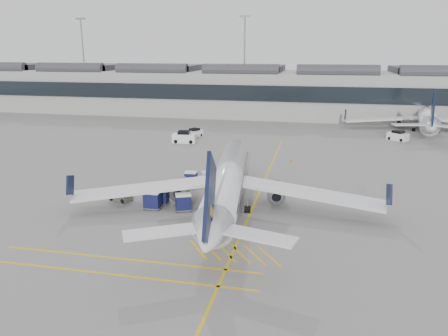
% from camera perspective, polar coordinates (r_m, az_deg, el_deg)
% --- Properties ---
extents(ground, '(220.00, 220.00, 0.00)m').
position_cam_1_polar(ground, '(45.84, -9.51, -5.88)').
color(ground, gray).
rests_on(ground, ground).
extents(terminal, '(200.00, 20.45, 12.40)m').
position_cam_1_polar(terminal, '(113.17, 3.96, 10.04)').
color(terminal, '#9E9E99').
rests_on(terminal, ground).
extents(light_masts, '(113.00, 0.60, 25.45)m').
position_cam_1_polar(light_masts, '(126.89, 4.22, 14.38)').
color(light_masts, slate).
rests_on(light_masts, ground).
extents(apron_markings, '(0.25, 60.00, 0.01)m').
position_cam_1_polar(apron_markings, '(52.61, 4.75, -2.92)').
color(apron_markings, gold).
rests_on(apron_markings, ground).
extents(airliner_main, '(32.52, 35.72, 9.51)m').
position_cam_1_polar(airliner_main, '(46.30, 0.41, -1.79)').
color(airliner_main, silver).
rests_on(airliner_main, ground).
extents(airliner_far, '(32.48, 35.77, 9.57)m').
position_cam_1_polar(airliner_far, '(99.74, 24.98, 6.03)').
color(airliner_far, silver).
rests_on(airliner_far, ground).
extents(belt_loader, '(4.20, 2.63, 1.67)m').
position_cam_1_polar(belt_loader, '(55.85, -1.65, -1.26)').
color(belt_loader, beige).
rests_on(belt_loader, ground).
extents(baggage_cart_a, '(2.12, 1.96, 1.79)m').
position_cam_1_polar(baggage_cart_a, '(45.91, -5.34, -4.42)').
color(baggage_cart_a, gray).
rests_on(baggage_cart_a, ground).
extents(baggage_cart_b, '(1.84, 1.52, 1.91)m').
position_cam_1_polar(baggage_cart_b, '(46.80, -9.30, -4.09)').
color(baggage_cart_b, gray).
rests_on(baggage_cart_b, ground).
extents(baggage_cart_c, '(1.64, 1.39, 1.64)m').
position_cam_1_polar(baggage_cart_c, '(54.56, -4.34, -1.28)').
color(baggage_cart_c, gray).
rests_on(baggage_cart_c, ground).
extents(baggage_cart_d, '(1.64, 1.36, 1.68)m').
position_cam_1_polar(baggage_cart_d, '(48.17, -8.18, -3.64)').
color(baggage_cart_d, gray).
rests_on(baggage_cart_d, ground).
extents(ramp_agent_a, '(0.60, 0.69, 1.60)m').
position_cam_1_polar(ramp_agent_a, '(53.67, -2.00, -1.61)').
color(ramp_agent_a, '#DE5D0B').
rests_on(ramp_agent_a, ground).
extents(ramp_agent_b, '(1.13, 1.13, 1.85)m').
position_cam_1_polar(ramp_agent_b, '(49.02, -5.64, -3.18)').
color(ramp_agent_b, orange).
rests_on(ramp_agent_b, ground).
extents(pushback_tug, '(2.70, 2.13, 1.32)m').
position_cam_1_polar(pushback_tug, '(50.15, -13.30, -3.50)').
color(pushback_tug, '#4D5245').
rests_on(pushback_tug, ground).
extents(safety_cone_nose, '(0.37, 0.37, 0.52)m').
position_cam_1_polar(safety_cone_nose, '(66.26, 8.72, 1.01)').
color(safety_cone_nose, '#F24C0A').
rests_on(safety_cone_nose, ground).
extents(safety_cone_engine, '(0.34, 0.34, 0.47)m').
position_cam_1_polar(safety_cone_engine, '(48.64, 7.25, -4.23)').
color(safety_cone_engine, '#F24C0A').
rests_on(safety_cone_engine, ground).
extents(service_van_left, '(4.34, 2.52, 2.13)m').
position_cam_1_polar(service_van_left, '(79.41, -5.22, 4.00)').
color(service_van_left, white).
rests_on(service_van_left, ground).
extents(service_van_mid, '(2.93, 3.63, 1.67)m').
position_cam_1_polar(service_van_mid, '(84.54, -3.87, 4.58)').
color(service_van_mid, white).
rests_on(service_van_mid, ground).
extents(service_van_right, '(3.91, 3.64, 1.84)m').
position_cam_1_polar(service_van_right, '(87.26, 21.76, 3.91)').
color(service_van_right, white).
rests_on(service_van_right, ground).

